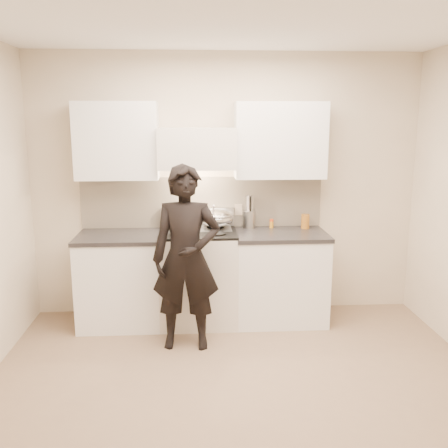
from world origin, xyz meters
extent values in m
plane|color=#83694F|center=(0.00, 0.00, 0.00)|extent=(4.00, 4.00, 0.00)
cube|color=beige|center=(0.00, 1.75, 1.35)|extent=(4.00, 0.04, 2.70)
cube|color=beige|center=(0.00, -1.75, 1.35)|extent=(4.00, 0.04, 2.70)
cube|color=white|center=(0.00, 0.00, 2.69)|extent=(4.00, 3.50, 0.02)
cube|color=#F2E1C4|center=(-0.25, 1.74, 1.19)|extent=(2.50, 0.02, 0.53)
cube|color=#A6A6A6|center=(-0.30, 1.70, 1.03)|extent=(0.76, 0.08, 0.20)
cube|color=silver|center=(-0.30, 1.55, 1.75)|extent=(0.76, 0.40, 0.40)
cylinder|color=silver|center=(-0.30, 1.37, 1.57)|extent=(0.66, 0.02, 0.02)
cube|color=white|center=(0.53, 1.58, 1.83)|extent=(0.90, 0.33, 0.75)
cube|color=white|center=(-1.08, 1.58, 1.83)|extent=(0.80, 0.33, 0.75)
cube|color=#BBA68D|center=(0.13, 1.73, 1.10)|extent=(0.08, 0.01, 0.12)
cube|color=silver|center=(-0.30, 1.43, 0.46)|extent=(0.76, 0.65, 0.92)
cube|color=black|center=(-0.30, 1.43, 0.93)|extent=(0.76, 0.65, 0.02)
cube|color=#B4B4B4|center=(-0.14, 1.54, 0.95)|extent=(0.36, 0.34, 0.01)
cylinder|color=silver|center=(-0.30, 1.13, 0.78)|extent=(0.62, 0.02, 0.02)
cylinder|color=black|center=(-0.48, 1.28, 0.95)|extent=(0.18, 0.18, 0.01)
cylinder|color=black|center=(-0.12, 1.28, 0.95)|extent=(0.18, 0.18, 0.01)
cylinder|color=black|center=(-0.48, 1.57, 0.95)|extent=(0.18, 0.18, 0.01)
cylinder|color=black|center=(-0.12, 1.57, 0.95)|extent=(0.18, 0.18, 0.01)
cube|color=white|center=(0.53, 1.43, 0.44)|extent=(0.90, 0.65, 0.88)
cube|color=black|center=(0.53, 1.43, 0.90)|extent=(0.92, 0.67, 0.04)
cube|color=white|center=(-1.08, 1.43, 0.44)|extent=(0.80, 0.65, 0.88)
cube|color=black|center=(-1.08, 1.43, 0.90)|extent=(0.82, 0.67, 0.04)
ellipsoid|color=silver|center=(-0.10, 1.53, 1.05)|extent=(0.33, 0.33, 0.18)
torus|color=silver|center=(-0.10, 1.53, 1.09)|extent=(0.34, 0.34, 0.01)
ellipsoid|color=beige|center=(-0.10, 1.53, 1.04)|extent=(0.19, 0.19, 0.08)
cylinder|color=white|center=(-0.15, 1.40, 1.15)|extent=(0.02, 0.24, 0.18)
cylinder|color=silver|center=(-0.41, 1.28, 1.04)|extent=(0.25, 0.25, 0.16)
cube|color=silver|center=(-0.56, 1.29, 1.10)|extent=(0.05, 0.03, 0.01)
cube|color=silver|center=(-0.27, 1.27, 1.10)|extent=(0.05, 0.03, 0.01)
cylinder|color=#A6A6A6|center=(0.24, 1.66, 1.01)|extent=(0.13, 0.13, 0.18)
cylinder|color=black|center=(0.26, 1.67, 1.10)|extent=(0.01, 0.01, 0.32)
cylinder|color=white|center=(0.25, 1.68, 1.10)|extent=(0.01, 0.01, 0.32)
cylinder|color=#A6A6A6|center=(0.23, 1.69, 1.10)|extent=(0.01, 0.01, 0.32)
cylinder|color=black|center=(0.21, 1.67, 1.10)|extent=(0.01, 0.01, 0.32)
cylinder|color=#A6A6A6|center=(0.21, 1.65, 1.10)|extent=(0.01, 0.01, 0.32)
cylinder|color=white|center=(0.22, 1.63, 1.10)|extent=(0.01, 0.01, 0.32)
cylinder|color=black|center=(0.24, 1.63, 1.10)|extent=(0.01, 0.01, 0.32)
cylinder|color=#A6A6A6|center=(0.26, 1.64, 1.10)|extent=(0.01, 0.01, 0.32)
cylinder|color=orange|center=(0.47, 1.64, 0.95)|extent=(0.04, 0.04, 0.07)
cylinder|color=#DE4214|center=(0.47, 1.64, 1.00)|extent=(0.04, 0.04, 0.02)
cylinder|color=#A3621C|center=(0.82, 1.59, 0.99)|extent=(0.09, 0.09, 0.15)
imported|color=black|center=(-0.41, 0.86, 0.83)|extent=(0.63, 0.43, 1.66)
camera|label=1|loc=(-0.34, -3.41, 2.03)|focal=40.00mm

